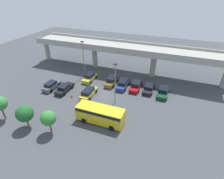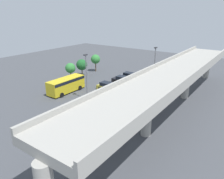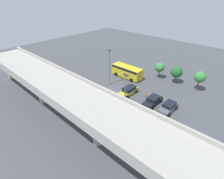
{
  "view_description": "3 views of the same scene",
  "coord_description": "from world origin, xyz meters",
  "px_view_note": "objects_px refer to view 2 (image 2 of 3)",
  "views": [
    {
      "loc": [
        12.13,
        -27.17,
        19.48
      ],
      "look_at": [
        1.72,
        0.04,
        1.53
      ],
      "focal_mm": 28.0,
      "sensor_mm": 36.0,
      "label": 1
    },
    {
      "loc": [
        29.72,
        22.26,
        14.89
      ],
      "look_at": [
        0.27,
        1.39,
        1.72
      ],
      "focal_mm": 35.0,
      "sensor_mm": 36.0,
      "label": 2
    },
    {
      "loc": [
        -21.0,
        23.33,
        18.99
      ],
      "look_at": [
        -1.26,
        1.95,
        2.05
      ],
      "focal_mm": 28.0,
      "sensor_mm": 36.0,
      "label": 3
    }
  ],
  "objects_px": {
    "parked_car_4": "(128,97)",
    "parked_car_0": "(130,76)",
    "parked_car_2": "(142,89)",
    "tree_front_left": "(95,59)",
    "tree_front_centre": "(82,65)",
    "tree_front_right": "(70,68)",
    "shuttle_bus": "(66,84)",
    "parked_car_8": "(82,124)",
    "traffic_cone": "(110,84)",
    "parked_car_5": "(117,102)",
    "parked_car_7": "(98,117)",
    "parked_car_6": "(110,109)",
    "lamp_post_near_aisle": "(86,74)",
    "parked_car_1": "(123,80)",
    "parked_car_3": "(108,87)",
    "lamp_post_mid_lot": "(154,66)"
  },
  "relations": [
    {
      "from": "parked_car_1",
      "to": "traffic_cone",
      "type": "relative_size",
      "value": 6.79
    },
    {
      "from": "parked_car_3",
      "to": "parked_car_7",
      "type": "height_order",
      "value": "parked_car_3"
    },
    {
      "from": "tree_front_centre",
      "to": "tree_front_left",
      "type": "bearing_deg",
      "value": 178.86
    },
    {
      "from": "parked_car_3",
      "to": "lamp_post_mid_lot",
      "type": "relative_size",
      "value": 0.56
    },
    {
      "from": "tree_front_centre",
      "to": "tree_front_right",
      "type": "distance_m",
      "value": 4.07
    },
    {
      "from": "parked_car_2",
      "to": "parked_car_6",
      "type": "bearing_deg",
      "value": 91.3
    },
    {
      "from": "parked_car_5",
      "to": "shuttle_bus",
      "type": "bearing_deg",
      "value": -0.15
    },
    {
      "from": "traffic_cone",
      "to": "parked_car_8",
      "type": "bearing_deg",
      "value": 24.04
    },
    {
      "from": "parked_car_6",
      "to": "tree_front_left",
      "type": "height_order",
      "value": "tree_front_left"
    },
    {
      "from": "parked_car_1",
      "to": "parked_car_5",
      "type": "relative_size",
      "value": 1.04
    },
    {
      "from": "tree_front_right",
      "to": "tree_front_centre",
      "type": "bearing_deg",
      "value": -175.14
    },
    {
      "from": "parked_car_6",
      "to": "lamp_post_near_aisle",
      "type": "distance_m",
      "value": 8.04
    },
    {
      "from": "parked_car_6",
      "to": "lamp_post_near_aisle",
      "type": "bearing_deg",
      "value": -19.78
    },
    {
      "from": "parked_car_7",
      "to": "lamp_post_near_aisle",
      "type": "relative_size",
      "value": 0.56
    },
    {
      "from": "lamp_post_mid_lot",
      "to": "tree_front_left",
      "type": "height_order",
      "value": "lamp_post_mid_lot"
    },
    {
      "from": "parked_car_5",
      "to": "lamp_post_near_aisle",
      "type": "relative_size",
      "value": 0.57
    },
    {
      "from": "parked_car_0",
      "to": "parked_car_7",
      "type": "bearing_deg",
      "value": -71.68
    },
    {
      "from": "shuttle_bus",
      "to": "traffic_cone",
      "type": "relative_size",
      "value": 10.97
    },
    {
      "from": "parked_car_4",
      "to": "parked_car_0",
      "type": "bearing_deg",
      "value": -60.49
    },
    {
      "from": "parked_car_3",
      "to": "shuttle_bus",
      "type": "relative_size",
      "value": 0.62
    },
    {
      "from": "parked_car_1",
      "to": "parked_car_8",
      "type": "relative_size",
      "value": 1.03
    },
    {
      "from": "tree_front_centre",
      "to": "tree_front_right",
      "type": "relative_size",
      "value": 1.02
    },
    {
      "from": "parked_car_6",
      "to": "parked_car_0",
      "type": "bearing_deg",
      "value": -68.88
    },
    {
      "from": "parked_car_7",
      "to": "parked_car_5",
      "type": "bearing_deg",
      "value": -84.55
    },
    {
      "from": "shuttle_bus",
      "to": "lamp_post_mid_lot",
      "type": "distance_m",
      "value": 17.06
    },
    {
      "from": "lamp_post_mid_lot",
      "to": "tree_front_left",
      "type": "relative_size",
      "value": 1.97
    },
    {
      "from": "tree_front_right",
      "to": "parked_car_6",
      "type": "bearing_deg",
      "value": 62.81
    },
    {
      "from": "parked_car_1",
      "to": "parked_car_2",
      "type": "relative_size",
      "value": 1.02
    },
    {
      "from": "parked_car_2",
      "to": "parked_car_7",
      "type": "relative_size",
      "value": 1.03
    },
    {
      "from": "parked_car_4",
      "to": "parked_car_7",
      "type": "distance_m",
      "value": 8.27
    },
    {
      "from": "parked_car_1",
      "to": "tree_front_left",
      "type": "relative_size",
      "value": 1.09
    },
    {
      "from": "parked_car_8",
      "to": "shuttle_bus",
      "type": "xyz_separation_m",
      "value": [
        -8.48,
        -11.79,
        0.92
      ]
    },
    {
      "from": "parked_car_5",
      "to": "parked_car_7",
      "type": "relative_size",
      "value": 1.02
    },
    {
      "from": "parked_car_6",
      "to": "parked_car_5",
      "type": "bearing_deg",
      "value": -78.87
    },
    {
      "from": "parked_car_8",
      "to": "traffic_cone",
      "type": "height_order",
      "value": "parked_car_8"
    },
    {
      "from": "parked_car_4",
      "to": "parked_car_8",
      "type": "bearing_deg",
      "value": 88.12
    },
    {
      "from": "parked_car_0",
      "to": "tree_front_centre",
      "type": "height_order",
      "value": "tree_front_centre"
    },
    {
      "from": "parked_car_0",
      "to": "shuttle_bus",
      "type": "bearing_deg",
      "value": -112.45
    },
    {
      "from": "parked_car_3",
      "to": "traffic_cone",
      "type": "relative_size",
      "value": 6.81
    },
    {
      "from": "parked_car_4",
      "to": "tree_front_right",
      "type": "bearing_deg",
      "value": -10.84
    },
    {
      "from": "parked_car_0",
      "to": "parked_car_4",
      "type": "bearing_deg",
      "value": -60.49
    },
    {
      "from": "parked_car_5",
      "to": "parked_car_6",
      "type": "distance_m",
      "value": 2.83
    },
    {
      "from": "shuttle_bus",
      "to": "tree_front_centre",
      "type": "bearing_deg",
      "value": -152.67
    },
    {
      "from": "parked_car_2",
      "to": "tree_front_left",
      "type": "bearing_deg",
      "value": -22.18
    },
    {
      "from": "lamp_post_mid_lot",
      "to": "parked_car_1",
      "type": "bearing_deg",
      "value": -95.68
    },
    {
      "from": "traffic_cone",
      "to": "parked_car_0",
      "type": "bearing_deg",
      "value": 166.0
    },
    {
      "from": "lamp_post_mid_lot",
      "to": "parked_car_0",
      "type": "bearing_deg",
      "value": -117.37
    },
    {
      "from": "parked_car_0",
      "to": "shuttle_bus",
      "type": "relative_size",
      "value": 0.58
    },
    {
      "from": "parked_car_2",
      "to": "tree_front_right",
      "type": "xyz_separation_m",
      "value": [
        2.1,
        -16.86,
        1.98
      ]
    },
    {
      "from": "parked_car_7",
      "to": "traffic_cone",
      "type": "distance_m",
      "value": 15.87
    }
  ]
}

